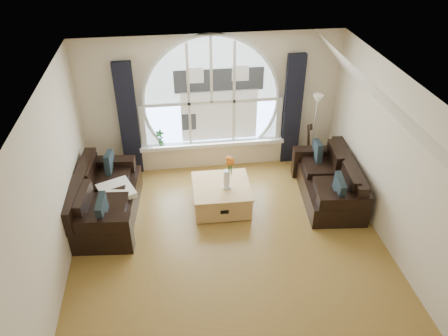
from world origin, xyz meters
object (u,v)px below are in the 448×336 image
at_px(sofa_right, 328,180).
at_px(coffee_chest, 221,195).
at_px(potted_plant, 160,138).
at_px(vase_flowers, 227,169).
at_px(guitar, 307,145).
at_px(sofa_left, 106,198).
at_px(floor_lamp, 314,133).

bearing_deg(sofa_right, coffee_chest, -174.69).
xyz_separation_m(coffee_chest, potted_plant, (-1.04, 1.40, 0.47)).
distance_m(vase_flowers, guitar, 2.11).
bearing_deg(coffee_chest, guitar, 30.27).
xyz_separation_m(sofa_right, vase_flowers, (-1.88, -0.06, 0.44)).
bearing_deg(sofa_left, coffee_chest, 6.36).
bearing_deg(guitar, vase_flowers, -161.74).
height_order(sofa_left, sofa_right, sofa_left).
xyz_separation_m(vase_flowers, potted_plant, (-1.12, 1.47, -0.13)).
bearing_deg(coffee_chest, potted_plant, 127.70).
relative_size(sofa_right, vase_flowers, 2.54).
bearing_deg(sofa_right, vase_flowers, -172.53).
height_order(sofa_right, floor_lamp, floor_lamp).
bearing_deg(guitar, potted_plant, 159.12).
height_order(vase_flowers, floor_lamp, floor_lamp).
distance_m(sofa_left, sofa_right, 3.97).
bearing_deg(vase_flowers, coffee_chest, 139.63).
bearing_deg(floor_lamp, sofa_left, -164.71).
distance_m(coffee_chest, vase_flowers, 0.61).
bearing_deg(sofa_right, sofa_left, -174.09).
distance_m(sofa_left, coffee_chest, 2.01).
distance_m(sofa_right, potted_plant, 3.33).
bearing_deg(vase_flowers, guitar, 32.03).
relative_size(vase_flowers, potted_plant, 2.11).
bearing_deg(sofa_left, floor_lamp, 20.73).
bearing_deg(floor_lamp, sofa_right, -90.39).
bearing_deg(guitar, coffee_chest, -164.58).
relative_size(sofa_left, potted_plant, 5.87).
bearing_deg(sofa_left, guitar, 20.90).
relative_size(sofa_left, sofa_right, 1.09).
distance_m(sofa_right, floor_lamp, 1.14).
relative_size(guitar, potted_plant, 3.20).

